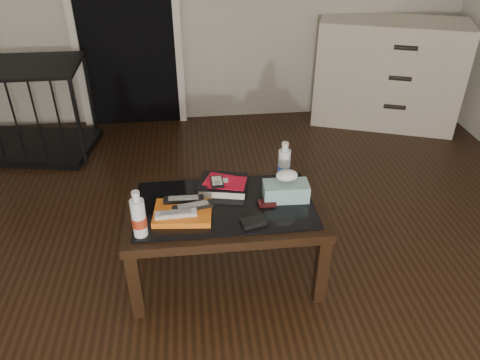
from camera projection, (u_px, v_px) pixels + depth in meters
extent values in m
plane|color=black|center=(185.00, 336.00, 2.25)|extent=(5.00, 5.00, 0.00)
cube|color=black|center=(123.00, 7.00, 3.74)|extent=(0.80, 0.05, 2.00)
cube|color=silver|center=(68.00, 9.00, 3.68)|extent=(0.06, 0.04, 2.04)
cube|color=silver|center=(176.00, 7.00, 3.76)|extent=(0.06, 0.04, 2.04)
cube|color=black|center=(135.00, 285.00, 2.26)|extent=(0.06, 0.06, 0.40)
cube|color=black|center=(321.00, 270.00, 2.34)|extent=(0.06, 0.06, 0.40)
cube|color=black|center=(142.00, 220.00, 2.69)|extent=(0.06, 0.06, 0.40)
cube|color=black|center=(299.00, 210.00, 2.78)|extent=(0.06, 0.06, 0.40)
cube|color=black|center=(225.00, 210.00, 2.40)|extent=(1.00, 0.60, 0.05)
cube|color=black|center=(225.00, 205.00, 2.38)|extent=(0.90, 0.50, 0.01)
cube|color=beige|center=(387.00, 73.00, 4.05)|extent=(1.30, 0.88, 0.90)
cylinder|color=black|center=(395.00, 107.00, 3.93)|extent=(0.18, 0.10, 0.04)
cylinder|color=black|center=(400.00, 78.00, 3.80)|extent=(0.18, 0.10, 0.04)
cylinder|color=black|center=(406.00, 48.00, 3.67)|extent=(0.18, 0.10, 0.04)
cube|color=black|center=(38.00, 147.00, 3.80)|extent=(0.99, 0.75, 0.06)
cube|color=black|center=(16.00, 67.00, 3.44)|extent=(0.99, 0.75, 0.02)
cube|color=black|center=(78.00, 123.00, 3.43)|extent=(0.03, 0.03, 0.70)
cube|color=black|center=(90.00, 94.00, 3.90)|extent=(0.03, 0.03, 0.70)
cube|color=orange|center=(183.00, 213.00, 2.29)|extent=(0.30, 0.24, 0.03)
cube|color=silver|center=(176.00, 214.00, 2.24)|extent=(0.20, 0.06, 0.02)
cube|color=black|center=(193.00, 206.00, 2.29)|extent=(0.21, 0.09, 0.02)
cube|color=black|center=(184.00, 199.00, 2.34)|extent=(0.20, 0.05, 0.02)
cube|color=black|center=(223.00, 185.00, 2.48)|extent=(0.29, 0.25, 0.05)
cube|color=red|center=(223.00, 181.00, 2.47)|extent=(0.23, 0.20, 0.01)
cube|color=black|center=(217.00, 182.00, 2.44)|extent=(0.07, 0.11, 0.02)
cube|color=black|center=(267.00, 203.00, 2.36)|extent=(0.09, 0.05, 0.02)
cube|color=black|center=(254.00, 222.00, 2.23)|extent=(0.13, 0.09, 0.02)
cylinder|color=white|center=(138.00, 214.00, 2.11)|extent=(0.08, 0.08, 0.24)
cylinder|color=white|center=(284.00, 162.00, 2.49)|extent=(0.07, 0.07, 0.24)
cube|color=#226F7E|center=(286.00, 191.00, 2.39)|extent=(0.23, 0.13, 0.09)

